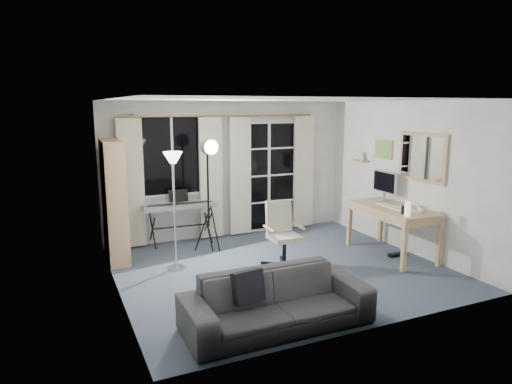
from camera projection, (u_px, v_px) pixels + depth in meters
floor at (280, 269)px, 6.60m from camera, size 4.50×4.00×0.02m
window at (172, 155)px, 7.66m from camera, size 1.20×0.08×1.40m
french_door at (268, 177)px, 8.47m from camera, size 1.32×0.09×2.11m
curtains at (225, 177)px, 8.02m from camera, size 3.60×0.07×2.13m
bookshelf at (112, 205)px, 6.80m from camera, size 0.31×0.86×1.83m
torchiere_lamp at (173, 176)px, 6.36m from camera, size 0.32×0.32×1.69m
keyboard_piano at (180, 207)px, 7.58m from camera, size 1.23×0.63×0.88m
studio_light at (209, 160)px, 7.08m from camera, size 0.38×0.39×1.86m
office_chair at (281, 228)px, 6.65m from camera, size 0.64×0.67×0.96m
desk at (393, 213)px, 7.09m from camera, size 0.78×1.48×0.78m
monitor at (385, 183)px, 7.50m from camera, size 0.19×0.56×0.49m
desk_clutter at (399, 221)px, 6.87m from camera, size 0.48×0.88×0.98m
mug at (422, 209)px, 6.65m from camera, size 0.13×0.11×0.13m
wall_mirror at (422, 158)px, 6.89m from camera, size 0.04×0.94×0.74m
framed_print at (384, 149)px, 7.69m from camera, size 0.03×0.42×0.32m
wall_shelf at (362, 158)px, 8.15m from camera, size 0.16×0.30×0.18m
sofa at (277, 292)px, 4.79m from camera, size 2.00×0.59×0.78m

